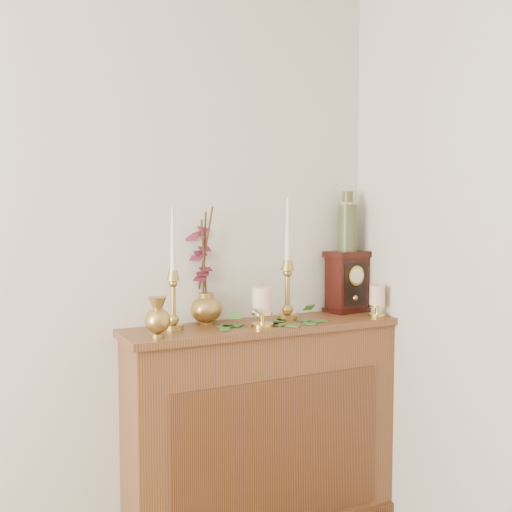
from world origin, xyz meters
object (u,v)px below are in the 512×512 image
bud_vase (158,318)px  ceramic_vase (347,224)px  candlestick_center (287,280)px  mantel_clock (347,282)px  candlestick_left (173,290)px  ginger_jar (201,271)px

bud_vase → ceramic_vase: ceramic_vase is taller
candlestick_center → ceramic_vase: 0.44m
bud_vase → mantel_clock: size_ratio=0.54×
candlestick_left → mantel_clock: size_ratio=1.70×
ginger_jar → ceramic_vase: size_ratio=1.76×
candlestick_left → bud_vase: bearing=-129.4°
ceramic_vase → bud_vase: bearing=-169.7°
ginger_jar → ceramic_vase: bearing=-3.4°
bud_vase → candlestick_left: bearing=50.6°
bud_vase → candlestick_center: bearing=10.8°
ginger_jar → mantel_clock: size_ratio=1.72×
mantel_clock → candlestick_left: bearing=175.4°
candlestick_left → candlestick_center: candlestick_center is taller
ginger_jar → ceramic_vase: (0.73, -0.04, 0.20)m
bud_vase → mantel_clock: mantel_clock is taller
candlestick_left → ginger_jar: size_ratio=0.99×
candlestick_center → bud_vase: bearing=-169.2°
mantel_clock → bud_vase: bearing=-177.6°
ceramic_vase → candlestick_left: bearing=-176.7°
candlestick_center → mantel_clock: 0.37m
bud_vase → ceramic_vase: size_ratio=0.55×
candlestick_center → bud_vase: size_ratio=3.45×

